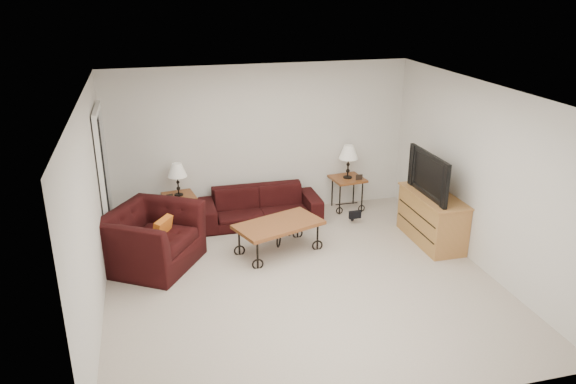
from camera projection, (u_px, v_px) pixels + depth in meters
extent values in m
plane|color=#BAAD9F|center=(301.00, 281.00, 7.39)|extent=(5.00, 5.00, 0.00)
cube|color=silver|center=(261.00, 140.00, 9.21)|extent=(5.00, 0.02, 2.50)
cube|color=silver|center=(383.00, 295.00, 4.68)|extent=(5.00, 0.02, 2.50)
cube|color=silver|center=(91.00, 212.00, 6.36)|extent=(0.02, 5.00, 2.50)
cube|color=silver|center=(480.00, 176.00, 7.53)|extent=(0.02, 5.00, 2.50)
plane|color=white|center=(303.00, 92.00, 6.50)|extent=(5.00, 5.00, 0.00)
cube|color=black|center=(104.00, 183.00, 7.94)|extent=(0.08, 0.94, 2.04)
imported|color=black|center=(260.00, 206.00, 9.09)|extent=(1.95, 0.76, 0.57)
cube|color=brown|center=(180.00, 210.00, 8.96)|extent=(0.55, 0.55, 0.53)
cube|color=brown|center=(347.00, 193.00, 9.61)|extent=(0.58, 0.58, 0.57)
cube|color=black|center=(170.00, 197.00, 8.68)|extent=(0.10, 0.05, 0.09)
cube|color=black|center=(359.00, 177.00, 9.39)|extent=(0.12, 0.03, 0.10)
cube|color=brown|center=(279.00, 238.00, 8.09)|extent=(1.38, 1.04, 0.46)
imported|color=black|center=(152.00, 238.00, 7.67)|extent=(1.58, 1.63, 0.81)
cube|color=#C65C19|center=(162.00, 231.00, 7.61)|extent=(0.28, 0.36, 0.37)
cube|color=#B67143|center=(432.00, 218.00, 8.38)|extent=(0.52, 1.26, 0.75)
imported|color=black|center=(435.00, 174.00, 8.13)|extent=(0.15, 1.13, 0.65)
ellipsoid|color=black|center=(353.00, 210.00, 9.14)|extent=(0.37, 0.33, 0.40)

